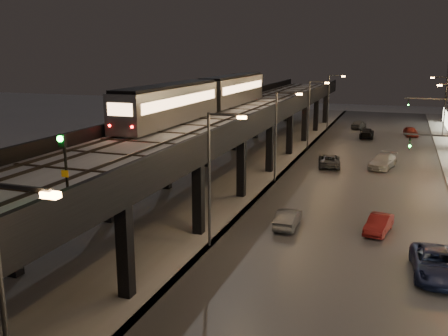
% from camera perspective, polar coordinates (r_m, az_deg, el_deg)
% --- Properties ---
extents(road_surface, '(17.00, 120.00, 0.06)m').
position_cam_1_polar(road_surface, '(52.84, 15.52, -1.21)').
color(road_surface, '#46474D').
rests_on(road_surface, ground).
extents(under_viaduct_pavement, '(11.00, 120.00, 0.06)m').
position_cam_1_polar(under_viaduct_pavement, '(55.33, 1.47, -0.08)').
color(under_viaduct_pavement, '#9FA1A8').
rests_on(under_viaduct_pavement, ground).
extents(elevated_viaduct, '(9.00, 100.00, 6.30)m').
position_cam_1_polar(elevated_viaduct, '(51.36, 0.40, 5.22)').
color(elevated_viaduct, black).
rests_on(elevated_viaduct, ground).
extents(viaduct_trackbed, '(8.40, 100.00, 0.32)m').
position_cam_1_polar(viaduct_trackbed, '(51.38, 0.44, 6.09)').
color(viaduct_trackbed, '#B2B7C1').
rests_on(viaduct_trackbed, elevated_viaduct).
extents(viaduct_parapet_streetside, '(0.30, 100.00, 1.10)m').
position_cam_1_polar(viaduct_parapet_streetside, '(50.10, 5.20, 6.39)').
color(viaduct_parapet_streetside, black).
rests_on(viaduct_parapet_streetside, elevated_viaduct).
extents(viaduct_parapet_far, '(0.30, 100.00, 1.10)m').
position_cam_1_polar(viaduct_parapet_far, '(52.92, -4.02, 6.78)').
color(viaduct_parapet_far, black).
rests_on(viaduct_parapet_far, elevated_viaduct).
extents(streetlight_left_0, '(2.57, 0.28, 9.00)m').
position_cam_1_polar(streetlight_left_0, '(17.50, -23.38, -13.45)').
color(streetlight_left_0, '#38383A').
rests_on(streetlight_left_0, ground).
extents(streetlight_left_1, '(2.57, 0.28, 9.00)m').
position_cam_1_polar(streetlight_left_1, '(32.14, -1.28, -0.33)').
color(streetlight_left_1, '#38383A').
rests_on(streetlight_left_1, ground).
extents(streetlight_left_2, '(2.57, 0.28, 9.00)m').
position_cam_1_polar(streetlight_left_2, '(49.07, 6.25, 4.32)').
color(streetlight_left_2, '#38383A').
rests_on(streetlight_left_2, ground).
extents(streetlight_left_3, '(2.57, 0.28, 9.00)m').
position_cam_1_polar(streetlight_left_3, '(66.56, 9.90, 6.54)').
color(streetlight_left_3, '#38383A').
rests_on(streetlight_left_3, ground).
extents(streetlight_left_4, '(2.57, 0.28, 9.00)m').
position_cam_1_polar(streetlight_left_4, '(84.26, 12.03, 7.82)').
color(streetlight_left_4, '#38383A').
rests_on(streetlight_left_4, ground).
extents(streetlight_right_4, '(2.56, 0.28, 9.00)m').
position_cam_1_polar(streetlight_right_4, '(83.74, 23.82, 6.96)').
color(streetlight_right_4, '#38383A').
rests_on(streetlight_right_4, ground).
extents(traffic_light_rig_b, '(6.10, 0.34, 7.00)m').
position_cam_1_polar(traffic_light_rig_b, '(68.87, 23.81, 5.21)').
color(traffic_light_rig_b, '#38383A').
rests_on(traffic_light_rig_b, ground).
extents(subway_train, '(2.80, 34.18, 3.34)m').
position_cam_1_polar(subway_train, '(52.36, -2.03, 8.30)').
color(subway_train, gray).
rests_on(subway_train, viaduct_trackbed).
extents(rail_signal, '(0.33, 0.42, 2.88)m').
position_cam_1_polar(rail_signal, '(21.33, -17.85, 1.48)').
color(rail_signal, black).
rests_on(rail_signal, viaduct_trackbed).
extents(car_near_white, '(1.51, 4.14, 1.36)m').
position_cam_1_polar(car_near_white, '(37.34, 7.31, -5.78)').
color(car_near_white, '#52545B').
rests_on(car_near_white, ground).
extents(car_mid_silver, '(3.10, 5.36, 1.40)m').
position_cam_1_polar(car_mid_silver, '(57.44, 11.94, 0.81)').
color(car_mid_silver, '#3C3E42').
rests_on(car_mid_silver, ground).
extents(car_mid_dark, '(2.20, 5.05, 1.44)m').
position_cam_1_polar(car_mid_dark, '(77.86, 15.99, 3.82)').
color(car_mid_dark, black).
rests_on(car_mid_dark, ground).
extents(car_far_white, '(2.50, 4.49, 1.44)m').
position_cam_1_polar(car_far_white, '(86.91, 15.15, 4.81)').
color(car_far_white, '#45474D').
rests_on(car_far_white, ground).
extents(car_onc_silver, '(2.05, 4.09, 1.29)m').
position_cam_1_polar(car_onc_silver, '(37.58, 17.26, -6.22)').
color(car_onc_silver, maroon).
rests_on(car_onc_silver, ground).
extents(car_onc_dark, '(2.87, 5.57, 1.50)m').
position_cam_1_polar(car_onc_dark, '(31.73, 22.99, -10.14)').
color(car_onc_dark, '#1A244E').
rests_on(car_onc_dark, ground).
extents(car_onc_white, '(3.30, 5.61, 1.53)m').
position_cam_1_polar(car_onc_white, '(58.14, 17.69, 0.68)').
color(car_onc_white, '#9DA0A4').
rests_on(car_onc_white, ground).
extents(car_onc_red, '(2.49, 4.51, 1.45)m').
position_cam_1_polar(car_onc_red, '(81.46, 20.56, 3.89)').
color(car_onc_red, maroon).
rests_on(car_onc_red, ground).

